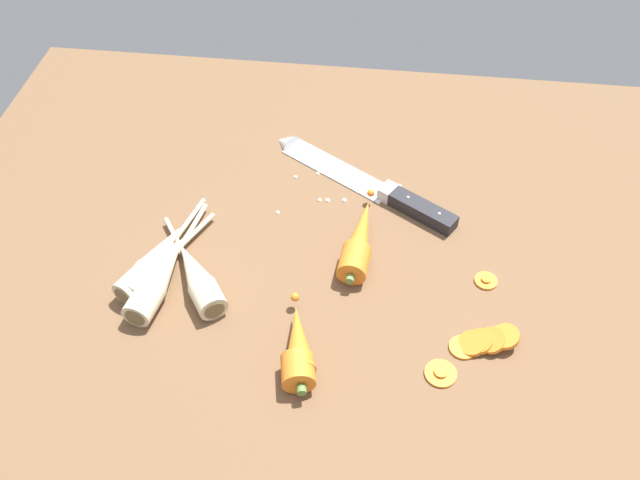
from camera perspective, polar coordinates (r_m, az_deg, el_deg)
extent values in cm
cube|color=brown|center=(102.99, 0.13, -0.50)|extent=(120.00, 90.00, 4.00)
cube|color=silver|center=(111.94, 1.42, 5.90)|extent=(19.30, 14.32, 0.50)
cone|color=silver|center=(117.40, -2.94, 8.17)|extent=(4.64, 4.95, 3.96)
cube|color=silver|center=(107.23, 5.66, 3.99)|extent=(3.25, 3.55, 2.20)
cube|color=#232328|center=(104.95, 8.56, 2.43)|extent=(10.81, 8.20, 2.20)
sphere|color=silver|center=(105.13, 7.35, 3.54)|extent=(0.50, 0.50, 0.50)
sphere|color=silver|center=(103.31, 9.92, 2.17)|extent=(0.50, 0.50, 0.50)
cylinder|color=orange|center=(95.59, 2.86, -1.85)|extent=(4.66, 5.44, 4.20)
cone|color=orange|center=(99.63, 3.49, 0.74)|extent=(5.11, 12.48, 3.99)
sphere|color=orange|center=(105.44, 4.26, 3.95)|extent=(1.20, 1.20, 1.20)
cylinder|color=#5B7F3D|center=(93.59, 2.52, -3.27)|extent=(1.29, 1.11, 1.20)
cylinder|color=orange|center=(85.09, -1.66, -10.87)|extent=(4.92, 4.79, 4.20)
cone|color=orange|center=(87.74, -1.86, -8.18)|extent=(5.84, 10.30, 3.99)
sphere|color=orange|center=(91.62, -2.10, -4.78)|extent=(1.20, 1.20, 1.20)
cylinder|color=#5B7F3D|center=(83.75, -1.55, -12.39)|extent=(1.37, 1.22, 1.20)
cylinder|color=beige|center=(94.11, -14.46, -5.06)|extent=(4.87, 5.96, 4.00)
cone|color=beige|center=(97.96, -12.53, -1.79)|extent=(5.40, 10.02, 3.80)
cylinder|color=beige|center=(102.95, -10.65, 0.95)|extent=(2.49, 10.25, 0.70)
cylinder|color=brown|center=(92.84, -15.20, -6.29)|extent=(2.81, 0.78, 2.80)
cylinder|color=beige|center=(96.29, -15.22, -3.68)|extent=(5.55, 5.79, 4.00)
cone|color=beige|center=(98.79, -12.81, -1.31)|extent=(6.87, 8.88, 3.80)
cylinder|color=beige|center=(102.33, -10.40, 0.63)|extent=(4.35, 8.15, 0.70)
cylinder|color=brown|center=(95.48, -16.13, -4.55)|extent=(2.66, 1.47, 2.80)
cylinder|color=beige|center=(96.46, -14.82, -3.44)|extent=(5.09, 5.71, 4.00)
cone|color=beige|center=(99.83, -12.83, -0.66)|extent=(5.84, 9.32, 3.80)
cylinder|color=beige|center=(104.26, -10.87, 1.65)|extent=(3.01, 9.23, 0.70)
cylinder|color=brown|center=(95.33, -15.57, -4.48)|extent=(2.79, 0.99, 2.80)
cylinder|color=beige|center=(92.82, -9.34, -4.79)|extent=(5.94, 6.11, 4.00)
cone|color=beige|center=(96.91, -10.72, -2.08)|extent=(7.83, 8.99, 3.80)
cylinder|color=beige|center=(102.00, -11.93, 0.12)|extent=(5.66, 7.80, 0.70)
cylinder|color=brown|center=(91.42, -8.81, -5.82)|extent=(2.48, 1.83, 2.80)
cylinder|color=orange|center=(90.97, 11.86, -8.70)|extent=(3.67, 3.67, 0.70)
cylinder|color=orange|center=(91.20, 12.60, -8.42)|extent=(3.84, 3.75, 2.30)
cylinder|color=orange|center=(91.27, 13.18, -8.25)|extent=(3.70, 3.61, 2.34)
cylinder|color=orange|center=(91.42, 14.13, -8.13)|extent=(3.84, 3.75, 2.55)
cylinder|color=orange|center=(91.55, 14.72, -7.94)|extent=(3.47, 3.38, 1.77)
cylinder|color=orange|center=(91.61, 15.22, -7.78)|extent=(3.77, 3.67, 2.07)
cylinder|color=orange|center=(98.44, 13.69, -3.26)|extent=(3.23, 3.23, 0.70)
cylinder|color=orange|center=(98.24, 13.72, -3.16)|extent=(1.36, 1.36, 0.16)
cylinder|color=orange|center=(88.29, 10.04, -10.85)|extent=(4.08, 4.08, 0.70)
cylinder|color=orange|center=(88.06, 10.07, -10.76)|extent=(1.71, 1.71, 0.16)
sphere|color=silver|center=(111.26, -0.20, 5.66)|extent=(0.64, 0.64, 0.64)
sphere|color=silver|center=(106.73, 2.04, 3.45)|extent=(0.77, 0.77, 0.77)
sphere|color=silver|center=(106.72, -0.04, 3.45)|extent=(0.67, 0.67, 0.67)
sphere|color=silver|center=(110.75, -2.07, 5.38)|extent=(0.64, 0.64, 0.64)
sphere|color=silver|center=(104.97, -3.56, 2.41)|extent=(0.68, 0.68, 0.68)
sphere|color=silver|center=(103.43, 3.53, 1.51)|extent=(0.59, 0.59, 0.59)
sphere|color=silver|center=(111.51, 1.03, 5.73)|extent=(0.55, 0.55, 0.55)
sphere|color=silver|center=(106.61, 0.82, 3.43)|extent=(0.80, 0.80, 0.80)
sphere|color=silver|center=(109.71, 6.65, 4.61)|extent=(0.82, 0.82, 0.82)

